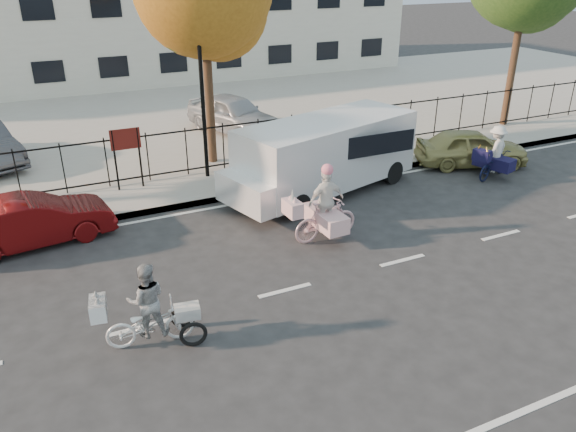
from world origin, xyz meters
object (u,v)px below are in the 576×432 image
bull_bike (494,157)px  white_van (324,153)px  zebra_trike (149,314)px  unicorn_bike (325,212)px  lamppost (201,80)px  gold_sedan (471,148)px  red_sedan (32,221)px  lot_car_d (233,114)px

bull_bike → white_van: (-5.36, 1.31, 0.52)m
zebra_trike → unicorn_bike: size_ratio=0.97×
lamppost → zebra_trike: lamppost is taller
bull_bike → gold_sedan: size_ratio=0.52×
zebra_trike → white_van: 8.06m
lamppost → bull_bike: size_ratio=2.32×
unicorn_bike → red_sedan: size_ratio=0.53×
white_van → lot_car_d: bearing=78.1°
unicorn_bike → white_van: size_ratio=0.30×
white_van → gold_sedan: white_van is taller
lot_car_d → bull_bike: bearing=-73.7°
zebra_trike → unicorn_bike: unicorn_bike is taller
red_sedan → gold_sedan: bearing=-98.4°
zebra_trike → red_sedan: zebra_trike is taller
red_sedan → lot_car_d: lot_car_d is taller
lamppost → gold_sedan: lamppost is taller
zebra_trike → gold_sedan: (11.77, 4.93, -0.01)m
zebra_trike → unicorn_bike: 5.31m
zebra_trike → lot_car_d: bearing=-17.9°
zebra_trike → white_van: bearing=-42.2°
zebra_trike → white_van: white_van is taller
lamppost → bull_bike: (8.20, -3.61, -2.44)m
bull_bike → white_van: 5.54m
unicorn_bike → white_van: 3.17m
zebra_trike → white_van: size_ratio=0.29×
bull_bike → lot_car_d: (-5.79, 7.78, 0.19)m
bull_bike → lot_car_d: size_ratio=0.44×
zebra_trike → bull_bike: (11.62, 3.74, 0.04)m
unicorn_bike → lot_car_d: size_ratio=0.47×
bull_bike → lot_car_d: 9.70m
bull_bike → red_sedan: (-13.30, 1.31, -0.06)m
white_van → gold_sedan: bearing=-16.9°
unicorn_bike → red_sedan: (-6.47, 2.77, -0.12)m
unicorn_bike → lot_car_d: unicorn_bike is taller
red_sedan → lot_car_d: size_ratio=0.88×
lamppost → white_van: size_ratio=0.67×
unicorn_bike → bull_bike: bearing=-80.2°
unicorn_bike → gold_sedan: (6.98, 2.65, -0.11)m
lamppost → unicorn_bike: 5.77m
bull_bike → white_van: size_ratio=0.29×
gold_sedan → white_van: bearing=110.6°
bull_bike → lot_car_d: bearing=18.8°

